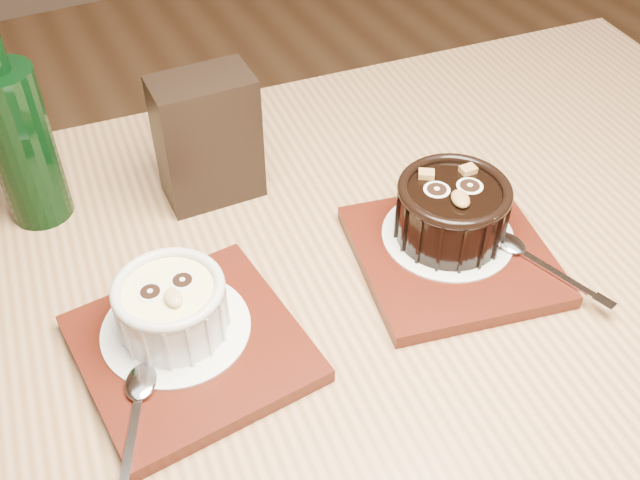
# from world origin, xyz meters

# --- Properties ---
(table) EXTENTS (1.26, 0.90, 0.75)m
(table) POSITION_xyz_m (-0.17, 0.14, 0.66)
(table) COLOR olive
(table) RESTS_ON ground
(tray_left) EXTENTS (0.20, 0.20, 0.01)m
(tray_left) POSITION_xyz_m (-0.29, 0.16, 0.76)
(tray_left) COLOR #4B160C
(tray_left) RESTS_ON table
(doily_left) EXTENTS (0.13, 0.13, 0.00)m
(doily_left) POSITION_xyz_m (-0.29, 0.18, 0.77)
(doily_left) COLOR white
(doily_left) RESTS_ON tray_left
(ramekin_white) EXTENTS (0.09, 0.09, 0.06)m
(ramekin_white) POSITION_xyz_m (-0.29, 0.18, 0.80)
(ramekin_white) COLOR silver
(ramekin_white) RESTS_ON doily_left
(spoon_left) EXTENTS (0.08, 0.13, 0.01)m
(spoon_left) POSITION_xyz_m (-0.35, 0.11, 0.77)
(spoon_left) COLOR silver
(spoon_left) RESTS_ON tray_left
(tray_right) EXTENTS (0.21, 0.21, 0.01)m
(tray_right) POSITION_xyz_m (-0.02, 0.16, 0.76)
(tray_right) COLOR #4B160C
(tray_right) RESTS_ON table
(doily_right) EXTENTS (0.13, 0.13, 0.00)m
(doily_right) POSITION_xyz_m (-0.01, 0.18, 0.77)
(doily_right) COLOR white
(doily_right) RESTS_ON tray_right
(ramekin_dark) EXTENTS (0.11, 0.11, 0.06)m
(ramekin_dark) POSITION_xyz_m (-0.01, 0.18, 0.80)
(ramekin_dark) COLOR black
(ramekin_dark) RESTS_ON doily_right
(spoon_right) EXTENTS (0.06, 0.14, 0.01)m
(spoon_right) POSITION_xyz_m (0.04, 0.11, 0.77)
(spoon_right) COLOR silver
(spoon_right) RESTS_ON tray_right
(condiment_stand) EXTENTS (0.10, 0.06, 0.14)m
(condiment_stand) POSITION_xyz_m (-0.19, 0.36, 0.82)
(condiment_stand) COLOR black
(condiment_stand) RESTS_ON table
(green_bottle) EXTENTS (0.06, 0.06, 0.24)m
(green_bottle) POSITION_xyz_m (-0.36, 0.41, 0.84)
(green_bottle) COLOR black
(green_bottle) RESTS_ON table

